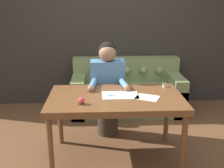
# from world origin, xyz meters

# --- Properties ---
(ground_plane) EXTENTS (16.00, 16.00, 0.00)m
(ground_plane) POSITION_xyz_m (0.00, 0.00, 0.00)
(ground_plane) COLOR brown
(wall_back) EXTENTS (8.00, 0.06, 2.60)m
(wall_back) POSITION_xyz_m (0.00, 1.77, 1.30)
(wall_back) COLOR #2D2823
(wall_back) RESTS_ON ground_plane
(dining_table) EXTENTS (1.47, 0.86, 0.76)m
(dining_table) POSITION_xyz_m (0.01, -0.04, 0.69)
(dining_table) COLOR brown
(dining_table) RESTS_ON ground_plane
(couch) EXTENTS (1.75, 0.80, 0.84)m
(couch) POSITION_xyz_m (0.28, 1.37, 0.31)
(couch) COLOR olive
(couch) RESTS_ON ground_plane
(person) EXTENTS (0.50, 0.63, 1.26)m
(person) POSITION_xyz_m (-0.06, 0.56, 0.66)
(person) COLOR #33281E
(person) RESTS_ON ground_plane
(pattern_paper_main) EXTENTS (0.40, 0.26, 0.00)m
(pattern_paper_main) POSITION_xyz_m (0.06, -0.02, 0.76)
(pattern_paper_main) COLOR beige
(pattern_paper_main) RESTS_ON dining_table
(pattern_paper_offcut) EXTENTS (0.30, 0.28, 0.00)m
(pattern_paper_offcut) POSITION_xyz_m (0.34, -0.11, 0.76)
(pattern_paper_offcut) COLOR beige
(pattern_paper_offcut) RESTS_ON dining_table
(scissors) EXTENTS (0.22, 0.15, 0.01)m
(scissors) POSITION_xyz_m (-0.02, -0.02, 0.76)
(scissors) COLOR silver
(scissors) RESTS_ON dining_table
(thread_spool) EXTENTS (0.04, 0.04, 0.05)m
(thread_spool) POSITION_xyz_m (0.61, 0.25, 0.78)
(thread_spool) COLOR beige
(thread_spool) RESTS_ON dining_table
(pin_cushion) EXTENTS (0.07, 0.07, 0.07)m
(pin_cushion) POSITION_xyz_m (-0.36, -0.26, 0.79)
(pin_cushion) COLOR #4C3828
(pin_cushion) RESTS_ON dining_table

